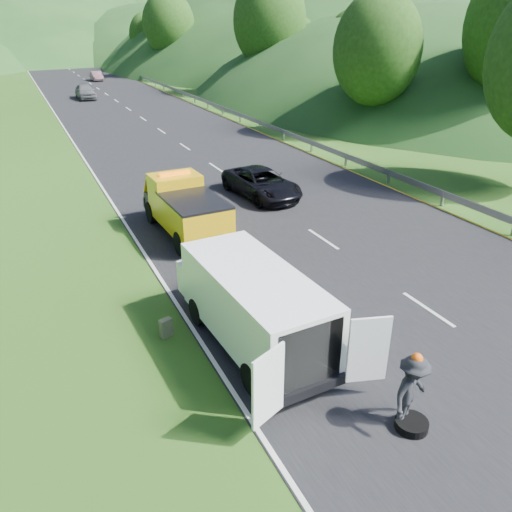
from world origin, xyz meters
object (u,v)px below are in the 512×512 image
tow_truck (185,207)px  woman (221,307)px  worker (406,425)px  passing_suv (262,197)px  child (246,306)px  spare_tire (411,428)px  suitcase (166,328)px  white_van (252,303)px

tow_truck → woman: bearing=-100.4°
worker → passing_suv: 15.96m
child → spare_tire: (1.14, -6.22, 0.00)m
passing_suv → tow_truck: bearing=-154.8°
suitcase → spare_tire: bearing=-56.2°
child → worker: size_ratio=0.54×
white_van → spare_tire: (1.79, -4.38, -1.29)m
white_van → suitcase: 2.63m
woman → suitcase: size_ratio=3.31×
woman → worker: (1.81, -6.41, 0.00)m
tow_truck → worker: (0.94, -12.54, -1.16)m
tow_truck → woman: (-0.88, -6.14, -1.16)m
worker → suitcase: (-3.80, 5.58, 0.28)m
worker → spare_tire: 0.13m
woman → suitcase: bearing=100.2°
tow_truck → white_van: bearing=-98.0°
woman → passing_suv: woman is taller
white_van → child: white_van is taller
woman → spare_tire: woman is taller
woman → child: woman is taller
white_van → woman: (-0.05, 2.16, -1.29)m
passing_suv → suitcase: bearing=-133.6°
white_van → woman: white_van is taller
tow_truck → woman: 6.30m
woman → suitcase: woman is taller
spare_tire → worker: bearing=100.6°
worker → child: bearing=78.1°
child → suitcase: suitcase is taller
tow_truck → worker: bearing=-88.0°
tow_truck → spare_tire: bearing=-88.0°
worker → passing_suv: worker is taller
worker → spare_tire: worker is taller
tow_truck → child: (-0.17, -6.45, -1.16)m
white_van → woman: size_ratio=3.56×
tow_truck → suitcase: size_ratio=10.09×
white_van → spare_tire: white_van is taller
white_van → suitcase: (-2.04, 1.33, -1.01)m
child → passing_suv: passing_suv is taller
white_van → tow_truck: bearing=81.4°
woman → child: size_ratio=1.87×
child → suitcase: 2.75m
worker → spare_tire: size_ratio=2.49×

